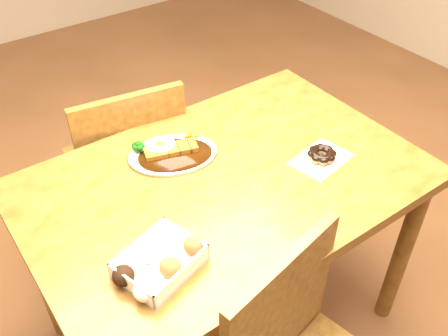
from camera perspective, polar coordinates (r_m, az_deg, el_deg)
ground at (r=2.08m, az=0.12°, el=-16.92°), size 6.00×6.00×0.00m
table at (r=1.58m, az=0.15°, el=-3.85°), size 1.20×0.80×0.75m
chair_far at (r=2.01m, az=-10.84°, el=0.22°), size 0.48×0.48×0.87m
katsu_curry_plate at (r=1.59m, az=-6.06°, el=1.77°), size 0.33×0.28×0.06m
donut_box at (r=1.25m, az=-7.45°, el=-10.69°), size 0.24×0.20×0.06m
pon_de_ring at (r=1.60m, az=11.12°, el=1.49°), size 0.21×0.16×0.04m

